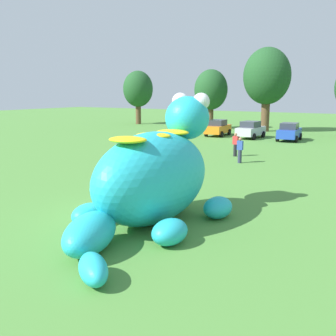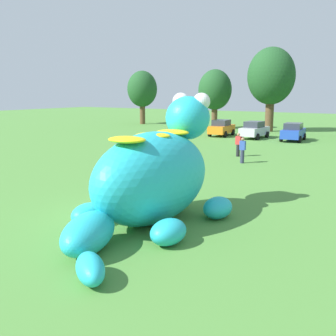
% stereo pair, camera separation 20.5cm
% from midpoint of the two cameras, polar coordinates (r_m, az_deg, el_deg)
% --- Properties ---
extents(ground_plane, '(160.00, 160.00, 0.00)m').
position_cam_midpoint_polar(ground_plane, '(15.63, -6.39, -6.66)').
color(ground_plane, '#4C8438').
extents(giant_inflatable_creature, '(4.65, 8.94, 4.63)m').
position_cam_midpoint_polar(giant_inflatable_creature, '(14.38, -2.49, -1.16)').
color(giant_inflatable_creature, '#23B2C6').
rests_on(giant_inflatable_creature, ground).
extents(car_orange, '(2.23, 4.24, 1.72)m').
position_cam_midpoint_polar(car_orange, '(43.39, 6.96, 5.69)').
color(car_orange, orange).
rests_on(car_orange, ground).
extents(car_silver, '(2.04, 4.15, 1.72)m').
position_cam_midpoint_polar(car_silver, '(41.73, 11.53, 5.36)').
color(car_silver, '#B7BABF').
rests_on(car_silver, ground).
extents(car_blue, '(2.23, 4.24, 1.72)m').
position_cam_midpoint_polar(car_blue, '(40.48, 16.72, 4.96)').
color(car_blue, '#2347B7').
rests_on(car_blue, ground).
extents(tree_far_left, '(4.29, 4.29, 7.62)m').
position_cam_midpoint_polar(tree_far_left, '(59.06, -4.38, 11.09)').
color(tree_far_left, brown).
rests_on(tree_far_left, ground).
extents(tree_left, '(4.17, 4.17, 7.40)m').
position_cam_midpoint_polar(tree_left, '(51.54, 6.00, 10.95)').
color(tree_left, brown).
rests_on(tree_left, ground).
extents(tree_mid_left, '(5.49, 5.49, 9.74)m').
position_cam_midpoint_polar(tree_mid_left, '(49.30, 13.76, 12.49)').
color(tree_mid_left, brown).
rests_on(tree_mid_left, ground).
extents(spectator_mid_field, '(0.38, 0.26, 1.71)m').
position_cam_midpoint_polar(spectator_mid_field, '(29.71, 9.35, 3.28)').
color(spectator_mid_field, black).
rests_on(spectator_mid_field, ground).
extents(spectator_by_cars, '(0.38, 0.26, 1.71)m').
position_cam_midpoint_polar(spectator_by_cars, '(26.96, 9.97, 2.50)').
color(spectator_by_cars, '#2D334C').
rests_on(spectator_by_cars, ground).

